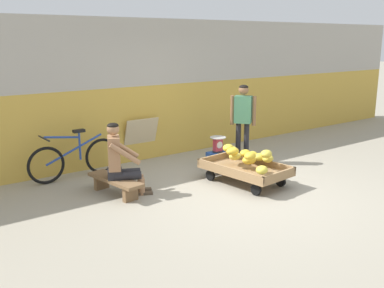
{
  "coord_description": "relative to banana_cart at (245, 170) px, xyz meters",
  "views": [
    {
      "loc": [
        -4.64,
        -4.75,
        2.38
      ],
      "look_at": [
        -0.57,
        0.74,
        0.75
      ],
      "focal_mm": 41.48,
      "sensor_mm": 36.0,
      "label": 1
    }
  ],
  "objects": [
    {
      "name": "shopping_bag",
      "position": [
        0.27,
        0.61,
        -0.12
      ],
      "size": [
        0.18,
        0.12,
        0.24
      ],
      "primitive_type": "cube",
      "color": "#D13D4C",
      "rests_on": "ground"
    },
    {
      "name": "plastic_crate",
      "position": [
        0.23,
        0.99,
        -0.09
      ],
      "size": [
        0.36,
        0.28,
        0.3
      ],
      "color": "#234CA8",
      "rests_on": "ground"
    },
    {
      "name": "low_bench",
      "position": [
        -2.0,
        0.8,
        -0.04
      ],
      "size": [
        0.45,
        1.13,
        0.27
      ],
      "color": "brown",
      "rests_on": "ground"
    },
    {
      "name": "ground_plane",
      "position": [
        -0.32,
        -0.44,
        -0.24
      ],
      "size": [
        80.0,
        80.0,
        0.0
      ],
      "primitive_type": "plane",
      "color": "gray"
    },
    {
      "name": "weighing_scale",
      "position": [
        0.23,
        0.99,
        0.21
      ],
      "size": [
        0.3,
        0.3,
        0.29
      ],
      "color": "#28282D",
      "rests_on": "plastic_crate"
    },
    {
      "name": "back_wall",
      "position": [
        -0.32,
        2.47,
        1.14
      ],
      "size": [
        16.0,
        0.3,
        2.76
      ],
      "color": "gold",
      "rests_on": "ground"
    },
    {
      "name": "banana_cart",
      "position": [
        0.0,
        0.0,
        0.0
      ],
      "size": [
        0.98,
        1.52,
        0.36
      ],
      "color": "#99754C",
      "rests_on": "ground"
    },
    {
      "name": "customer_adult",
      "position": [
        0.82,
        0.95,
        0.71
      ],
      "size": [
        0.35,
        0.4,
        1.53
      ],
      "color": "#232328",
      "rests_on": "ground"
    },
    {
      "name": "banana_pile",
      "position": [
        0.08,
        0.02,
        0.23
      ],
      "size": [
        0.85,
        1.48,
        0.26
      ],
      "color": "yellow",
      "rests_on": "banana_cart"
    },
    {
      "name": "sign_board",
      "position": [
        -0.67,
        2.31,
        0.19
      ],
      "size": [
        0.7,
        0.3,
        0.86
      ],
      "color": "#C6B289",
      "rests_on": "ground"
    },
    {
      "name": "vendor_seated",
      "position": [
        -1.92,
        0.76,
        0.33
      ],
      "size": [
        0.74,
        0.63,
        1.14
      ],
      "color": "#9E704C",
      "rests_on": "ground"
    },
    {
      "name": "bicycle_near_left",
      "position": [
        -2.17,
        1.97,
        0.11
      ],
      "size": [
        1.66,
        0.48,
        0.86
      ],
      "color": "black",
      "rests_on": "ground"
    }
  ]
}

